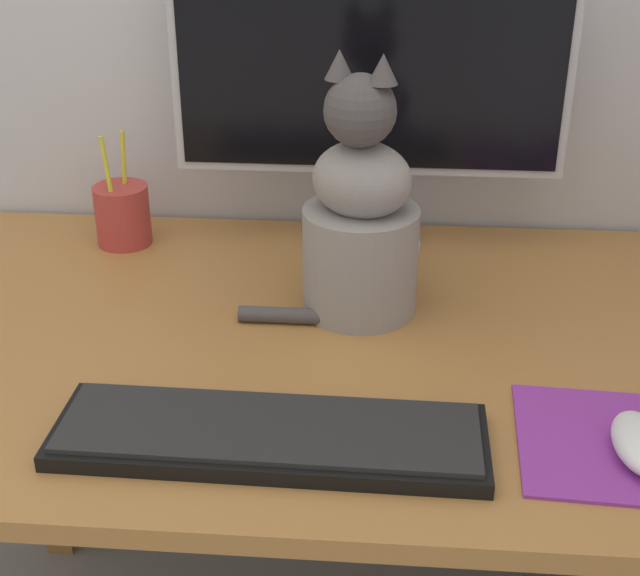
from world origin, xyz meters
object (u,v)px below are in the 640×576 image
(keyboard, at_px, (269,435))
(pen_cup, at_px, (123,214))
(cat, at_px, (360,221))
(monitor, at_px, (370,78))

(keyboard, bearing_deg, pen_cup, 121.40)
(keyboard, xyz_separation_m, cat, (0.08, 0.31, 0.12))
(pen_cup, bearing_deg, monitor, 1.65)
(keyboard, distance_m, cat, 0.34)
(keyboard, bearing_deg, monitor, 81.41)
(keyboard, distance_m, pen_cup, 0.58)
(keyboard, height_order, pen_cup, pen_cup)
(monitor, distance_m, pen_cup, 0.43)
(cat, relative_size, pen_cup, 1.95)
(pen_cup, bearing_deg, keyboard, -59.42)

